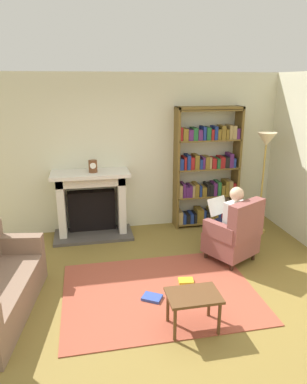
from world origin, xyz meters
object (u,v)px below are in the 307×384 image
object	(u,v)px
armchair_reading	(235,234)
floor_lamp	(266,148)
side_table	(193,300)
fireplace	(92,201)
mantel_clock	(93,166)
bookshelf	(207,171)
seated_reader	(229,220)

from	to	relation	value
armchair_reading	floor_lamp	bearing A→B (deg)	-162.09
armchair_reading	side_table	world-z (taller)	armchair_reading
floor_lamp	side_table	bearing A→B (deg)	-130.39
fireplace	side_table	size ratio (longest dim) A/B	2.35
fireplace	mantel_clock	bearing A→B (deg)	-63.70
fireplace	bookshelf	world-z (taller)	bookshelf
bookshelf	seated_reader	distance (m)	1.40
bookshelf	side_table	xyz separation A→B (m)	(-1.09, -2.76, -0.67)
fireplace	armchair_reading	world-z (taller)	fireplace
mantel_clock	armchair_reading	distance (m)	2.48
floor_lamp	fireplace	bearing A→B (deg)	170.72
fireplace	seated_reader	distance (m)	2.34
seated_reader	floor_lamp	world-z (taller)	floor_lamp
floor_lamp	mantel_clock	bearing A→B (deg)	172.52
mantel_clock	seated_reader	world-z (taller)	mantel_clock
bookshelf	armchair_reading	distance (m)	1.56
side_table	floor_lamp	xyz separation A→B (m)	(1.92, 2.26, 1.13)
side_table	fireplace	bearing A→B (deg)	109.38
mantel_clock	bookshelf	size ratio (longest dim) A/B	0.09
fireplace	mantel_clock	world-z (taller)	mantel_clock
mantel_clock	side_table	distance (m)	2.91
mantel_clock	fireplace	bearing A→B (deg)	116.30
bookshelf	floor_lamp	distance (m)	1.07
fireplace	armchair_reading	bearing A→B (deg)	-34.96
seated_reader	side_table	world-z (taller)	seated_reader
floor_lamp	seated_reader	bearing A→B (deg)	-138.46
mantel_clock	bookshelf	bearing A→B (deg)	3.86
fireplace	armchair_reading	xyz separation A→B (m)	(2.00, -1.40, -0.17)
floor_lamp	bookshelf	bearing A→B (deg)	148.42
fireplace	mantel_clock	xyz separation A→B (m)	(0.05, -0.10, 0.63)
side_table	seated_reader	bearing A→B (deg)	55.39
fireplace	floor_lamp	xyz separation A→B (m)	(2.88, -0.47, 0.89)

